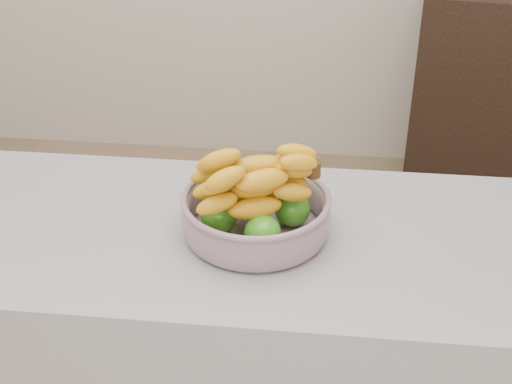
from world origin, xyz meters
TOP-DOWN VIEW (x-y plane):
  - counter at (0.00, -0.09)m, footprint 2.00×0.60m
  - cabinet at (0.96, 1.78)m, footprint 0.58×0.49m
  - fruit_bowl at (0.17, -0.09)m, footprint 0.31×0.31m

SIDE VIEW (x-z plane):
  - counter at x=0.00m, z-range 0.00..0.90m
  - cabinet at x=0.96m, z-range 0.00..0.94m
  - fruit_bowl at x=0.17m, z-range 0.87..1.05m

